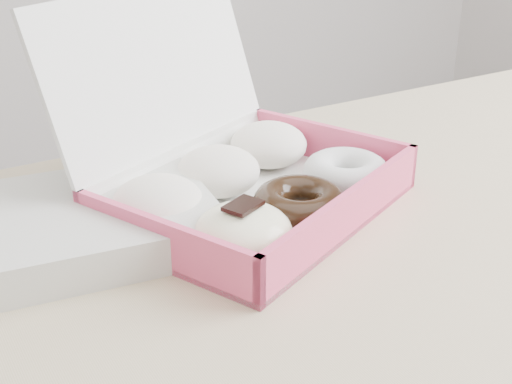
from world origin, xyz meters
TOP-DOWN VIEW (x-y plane):
  - table at (0.00, 0.00)m, footprint 1.20×0.80m
  - donut_box at (-0.24, 0.15)m, footprint 0.43×0.42m
  - newspapers at (-0.42, 0.16)m, footprint 0.28×0.24m

SIDE VIEW (x-z plane):
  - table at x=0.00m, z-range 0.30..1.05m
  - newspapers at x=-0.42m, z-range 0.75..0.79m
  - donut_box at x=-0.24m, z-range 0.67..0.91m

